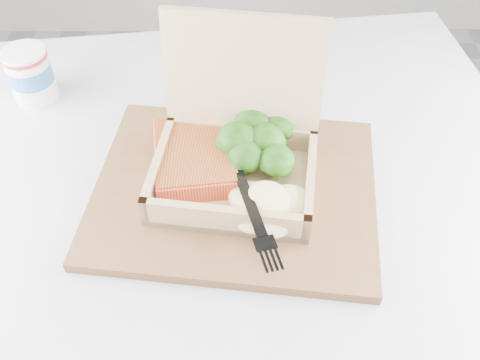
{
  "coord_description": "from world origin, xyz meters",
  "views": [
    {
      "loc": [
        -0.57,
        -0.07,
        1.28
      ],
      "look_at": [
        -0.57,
        0.37,
        0.81
      ],
      "focal_mm": 40.0,
      "sensor_mm": 36.0,
      "label": 1
    }
  ],
  "objects_px": {
    "cafe_table": "(228,302)",
    "paper_cup": "(30,73)",
    "takeout_container": "(237,145)",
    "serving_tray": "(235,190)"
  },
  "relations": [
    {
      "from": "cafe_table",
      "to": "takeout_container",
      "type": "xyz_separation_m",
      "value": [
        0.01,
        0.07,
        0.26
      ]
    },
    {
      "from": "takeout_container",
      "to": "serving_tray",
      "type": "bearing_deg",
      "value": -87.9
    },
    {
      "from": "cafe_table",
      "to": "takeout_container",
      "type": "relative_size",
      "value": 4.43
    },
    {
      "from": "serving_tray",
      "to": "cafe_table",
      "type": "bearing_deg",
      "value": -104.36
    },
    {
      "from": "cafe_table",
      "to": "takeout_container",
      "type": "height_order",
      "value": "takeout_container"
    },
    {
      "from": "serving_tray",
      "to": "takeout_container",
      "type": "height_order",
      "value": "takeout_container"
    },
    {
      "from": "takeout_container",
      "to": "paper_cup",
      "type": "relative_size",
      "value": 2.68
    },
    {
      "from": "cafe_table",
      "to": "serving_tray",
      "type": "relative_size",
      "value": 2.78
    },
    {
      "from": "cafe_table",
      "to": "paper_cup",
      "type": "distance_m",
      "value": 0.45
    },
    {
      "from": "paper_cup",
      "to": "takeout_container",
      "type": "bearing_deg",
      "value": -29.62
    }
  ]
}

